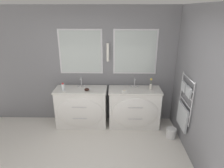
{
  "coord_description": "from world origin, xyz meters",
  "views": [
    {
      "loc": [
        0.41,
        -2.22,
        2.51
      ],
      "look_at": [
        0.35,
        1.45,
        1.13
      ],
      "focal_mm": 32.0,
      "sensor_mm": 36.0,
      "label": 1
    }
  ],
  "objects_px": {
    "toiletry_bottle": "(63,87)",
    "amenity_bowl": "(87,89)",
    "vanity_left": "(81,107)",
    "vanity_right": "(134,108)",
    "waste_bin": "(171,133)",
    "flower_vase": "(151,85)"
  },
  "relations": [
    {
      "from": "amenity_bowl",
      "to": "flower_vase",
      "type": "xyz_separation_m",
      "value": [
        1.37,
        0.09,
        0.07
      ]
    },
    {
      "from": "vanity_left",
      "to": "flower_vase",
      "type": "relative_size",
      "value": 4.32
    },
    {
      "from": "vanity_left",
      "to": "waste_bin",
      "type": "height_order",
      "value": "vanity_left"
    },
    {
      "from": "toiletry_bottle",
      "to": "amenity_bowl",
      "type": "xyz_separation_m",
      "value": [
        0.51,
        -0.02,
        -0.05
      ]
    },
    {
      "from": "waste_bin",
      "to": "amenity_bowl",
      "type": "bearing_deg",
      "value": 167.87
    },
    {
      "from": "flower_vase",
      "to": "vanity_right",
      "type": "bearing_deg",
      "value": -176.46
    },
    {
      "from": "flower_vase",
      "to": "vanity_left",
      "type": "bearing_deg",
      "value": -179.22
    },
    {
      "from": "vanity_right",
      "to": "flower_vase",
      "type": "relative_size",
      "value": 4.32
    },
    {
      "from": "vanity_right",
      "to": "flower_vase",
      "type": "height_order",
      "value": "flower_vase"
    },
    {
      "from": "flower_vase",
      "to": "waste_bin",
      "type": "distance_m",
      "value": 1.07
    },
    {
      "from": "vanity_left",
      "to": "amenity_bowl",
      "type": "bearing_deg",
      "value": -25.35
    },
    {
      "from": "waste_bin",
      "to": "vanity_left",
      "type": "bearing_deg",
      "value": 166.75
    },
    {
      "from": "vanity_right",
      "to": "toiletry_bottle",
      "type": "bearing_deg",
      "value": -178.11
    },
    {
      "from": "vanity_left",
      "to": "amenity_bowl",
      "type": "distance_m",
      "value": 0.49
    },
    {
      "from": "toiletry_bottle",
      "to": "flower_vase",
      "type": "xyz_separation_m",
      "value": [
        1.87,
        0.07,
        0.03
      ]
    },
    {
      "from": "toiletry_bottle",
      "to": "vanity_left",
      "type": "bearing_deg",
      "value": 8.08
    },
    {
      "from": "toiletry_bottle",
      "to": "flower_vase",
      "type": "relative_size",
      "value": 0.63
    },
    {
      "from": "vanity_left",
      "to": "waste_bin",
      "type": "relative_size",
      "value": 5.45
    },
    {
      "from": "vanity_left",
      "to": "vanity_right",
      "type": "height_order",
      "value": "same"
    },
    {
      "from": "vanity_right",
      "to": "flower_vase",
      "type": "xyz_separation_m",
      "value": [
        0.34,
        0.02,
        0.54
      ]
    },
    {
      "from": "vanity_right",
      "to": "amenity_bowl",
      "type": "bearing_deg",
      "value": -176.01
    },
    {
      "from": "vanity_right",
      "to": "amenity_bowl",
      "type": "height_order",
      "value": "amenity_bowl"
    }
  ]
}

